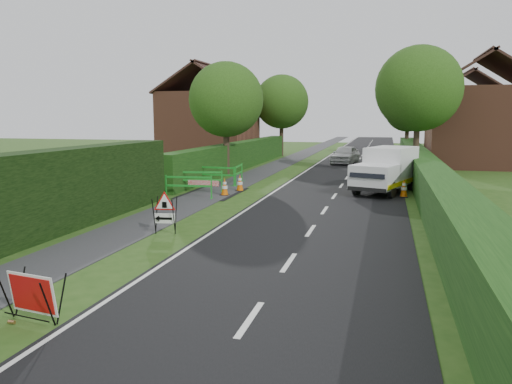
{
  "coord_description": "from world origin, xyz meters",
  "views": [
    {
      "loc": [
        4.67,
        -10.36,
        3.45
      ],
      "look_at": [
        0.96,
        3.77,
        1.26
      ],
      "focal_mm": 35.0,
      "sensor_mm": 36.0,
      "label": 1
    }
  ],
  "objects_px": {
    "works_van": "(386,169)",
    "hatchback_car": "(345,155)",
    "red_rect_sign": "(32,295)",
    "triangle_sign": "(164,209)"
  },
  "relations": [
    {
      "from": "red_rect_sign",
      "to": "works_van",
      "type": "distance_m",
      "value": 17.84
    },
    {
      "from": "hatchback_car",
      "to": "works_van",
      "type": "bearing_deg",
      "value": -69.71
    },
    {
      "from": "works_van",
      "to": "hatchback_car",
      "type": "distance_m",
      "value": 14.46
    },
    {
      "from": "red_rect_sign",
      "to": "triangle_sign",
      "type": "distance_m",
      "value": 6.5
    },
    {
      "from": "red_rect_sign",
      "to": "hatchback_car",
      "type": "height_order",
      "value": "hatchback_car"
    },
    {
      "from": "triangle_sign",
      "to": "works_van",
      "type": "distance_m",
      "value": 12.2
    },
    {
      "from": "red_rect_sign",
      "to": "triangle_sign",
      "type": "height_order",
      "value": "triangle_sign"
    },
    {
      "from": "works_van",
      "to": "hatchback_car",
      "type": "xyz_separation_m",
      "value": [
        -3.02,
        14.14,
        -0.41
      ]
    },
    {
      "from": "red_rect_sign",
      "to": "hatchback_car",
      "type": "bearing_deg",
      "value": 93.72
    },
    {
      "from": "triangle_sign",
      "to": "hatchback_car",
      "type": "height_order",
      "value": "hatchback_car"
    }
  ]
}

